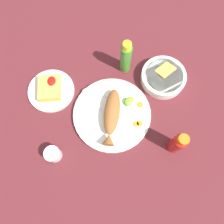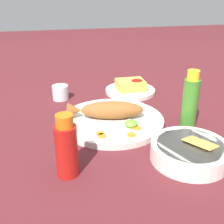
% 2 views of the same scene
% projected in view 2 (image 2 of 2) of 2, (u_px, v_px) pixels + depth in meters
% --- Properties ---
extents(ground_plane, '(4.00, 4.00, 0.00)m').
position_uv_depth(ground_plane, '(112.00, 123.00, 0.86)').
color(ground_plane, '#561E23').
extents(main_plate, '(0.32, 0.32, 0.02)m').
position_uv_depth(main_plate, '(112.00, 121.00, 0.86)').
color(main_plate, silver).
rests_on(main_plate, ground_plane).
extents(fried_fish, '(0.23, 0.10, 0.05)m').
position_uv_depth(fried_fish, '(107.00, 110.00, 0.84)').
color(fried_fish, '#935628').
rests_on(fried_fish, main_plate).
extents(fork_near, '(0.16, 0.12, 0.00)m').
position_uv_depth(fork_near, '(123.00, 108.00, 0.92)').
color(fork_near, silver).
rests_on(fork_near, main_plate).
extents(fork_far, '(0.11, 0.16, 0.00)m').
position_uv_depth(fork_far, '(134.00, 112.00, 0.89)').
color(fork_far, silver).
rests_on(fork_far, main_plate).
extents(carrot_slice_near, '(0.02, 0.02, 0.00)m').
position_uv_depth(carrot_slice_near, '(102.00, 136.00, 0.75)').
color(carrot_slice_near, orange).
rests_on(carrot_slice_near, main_plate).
extents(carrot_slice_mid, '(0.02, 0.02, 0.00)m').
position_uv_depth(carrot_slice_mid, '(100.00, 133.00, 0.76)').
color(carrot_slice_mid, orange).
rests_on(carrot_slice_mid, main_plate).
extents(carrot_slice_far, '(0.02, 0.02, 0.00)m').
position_uv_depth(carrot_slice_far, '(131.00, 135.00, 0.76)').
color(carrot_slice_far, orange).
rests_on(carrot_slice_far, main_plate).
extents(carrot_slice_extra, '(0.03, 0.03, 0.00)m').
position_uv_depth(carrot_slice_extra, '(136.00, 128.00, 0.79)').
color(carrot_slice_extra, orange).
rests_on(carrot_slice_extra, main_plate).
extents(lime_wedge_main, '(0.04, 0.03, 0.02)m').
position_uv_depth(lime_wedge_main, '(131.00, 124.00, 0.80)').
color(lime_wedge_main, '#6BB233').
rests_on(lime_wedge_main, main_plate).
extents(hot_sauce_bottle_red, '(0.05, 0.05, 0.15)m').
position_uv_depth(hot_sauce_bottle_red, '(66.00, 148.00, 0.61)').
color(hot_sauce_bottle_red, '#B21914').
rests_on(hot_sauce_bottle_red, ground_plane).
extents(hot_sauce_bottle_green, '(0.05, 0.05, 0.18)m').
position_uv_depth(hot_sauce_bottle_green, '(190.00, 102.00, 0.80)').
color(hot_sauce_bottle_green, '#3D8428').
rests_on(hot_sauce_bottle_green, ground_plane).
extents(salt_cup, '(0.06, 0.06, 0.05)m').
position_uv_depth(salt_cup, '(60.00, 93.00, 1.04)').
color(salt_cup, silver).
rests_on(salt_cup, ground_plane).
extents(side_plate_fries, '(0.19, 0.19, 0.01)m').
position_uv_depth(side_plate_fries, '(130.00, 91.00, 1.11)').
color(side_plate_fries, silver).
rests_on(side_plate_fries, ground_plane).
extents(fries_pile, '(0.11, 0.09, 0.04)m').
position_uv_depth(fries_pile, '(131.00, 85.00, 1.09)').
color(fries_pile, gold).
rests_on(fries_pile, side_plate_fries).
extents(guacamole_bowl, '(0.19, 0.19, 0.06)m').
position_uv_depth(guacamole_bowl, '(190.00, 151.00, 0.68)').
color(guacamole_bowl, white).
rests_on(guacamole_bowl, ground_plane).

